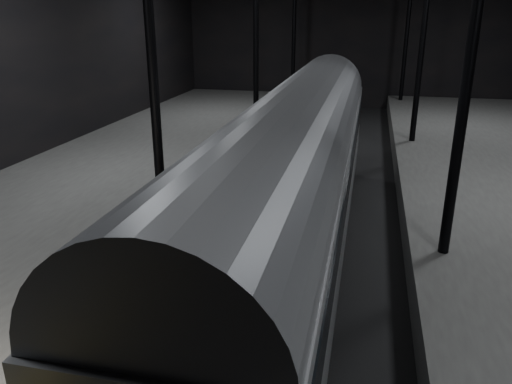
% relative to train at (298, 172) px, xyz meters
% --- Properties ---
extents(ground, '(44.00, 44.00, 0.00)m').
position_rel_train_xyz_m(ground, '(0.00, 3.77, -2.78)').
color(ground, black).
rests_on(ground, ground).
extents(platform_left, '(9.00, 43.80, 1.00)m').
position_rel_train_xyz_m(platform_left, '(-7.50, 3.77, -2.28)').
color(platform_left, '#4B4B49').
rests_on(platform_left, ground).
extents(tactile_strip, '(0.50, 43.80, 0.01)m').
position_rel_train_xyz_m(tactile_strip, '(-3.25, 3.77, -1.77)').
color(tactile_strip, '#976A1B').
rests_on(tactile_strip, platform_left).
extents(track, '(2.40, 43.00, 0.24)m').
position_rel_train_xyz_m(track, '(0.00, 3.77, -2.71)').
color(track, '#3F3328').
rests_on(track, ground).
extents(train, '(2.80, 18.64, 4.98)m').
position_rel_train_xyz_m(train, '(0.00, 0.00, 0.00)').
color(train, '#9C9FA3').
rests_on(train, ground).
extents(woman, '(0.59, 0.44, 1.49)m').
position_rel_train_xyz_m(woman, '(-3.80, -4.56, -1.04)').
color(woman, '#9B825F').
rests_on(woman, platform_left).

